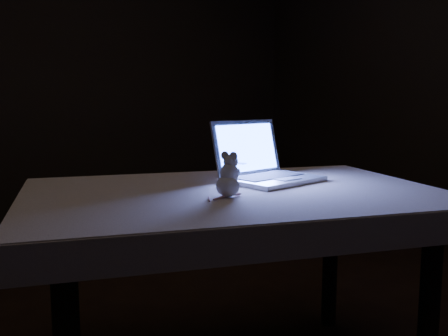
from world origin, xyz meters
TOP-DOWN VIEW (x-y plane):
  - back_wall at (0.00, 2.50)m, footprint 4.50×0.04m
  - table at (-0.01, 0.01)m, footprint 1.50×1.20m
  - tablecloth at (-0.07, 0.02)m, footprint 1.47×1.03m
  - laptop at (0.22, 0.06)m, footprint 0.38×0.35m
  - plush_mouse at (-0.10, -0.08)m, footprint 0.13×0.13m

SIDE VIEW (x-z plane):
  - table at x=-0.01m, z-range 0.00..0.70m
  - tablecloth at x=-0.07m, z-range 0.61..0.71m
  - plush_mouse at x=-0.10m, z-range 0.71..0.85m
  - laptop at x=0.22m, z-range 0.71..0.94m
  - back_wall at x=0.00m, z-range 0.00..2.60m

